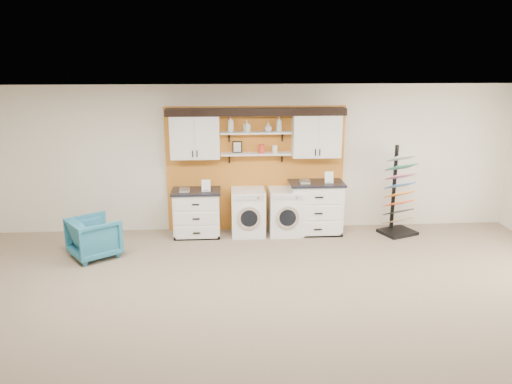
{
  "coord_description": "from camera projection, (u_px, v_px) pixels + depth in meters",
  "views": [
    {
      "loc": [
        -0.59,
        -5.38,
        3.3
      ],
      "look_at": [
        -0.1,
        2.3,
        1.2
      ],
      "focal_mm": 35.0,
      "sensor_mm": 36.0,
      "label": 1
    }
  ],
  "objects": [
    {
      "name": "shelf_upper",
      "position": [
        256.0,
        133.0,
        9.23
      ],
      "size": [
        1.32,
        0.28,
        0.03
      ],
      "primitive_type": "cube",
      "color": "white",
      "rests_on": "wall_back"
    },
    {
      "name": "soap_bottle_a",
      "position": [
        231.0,
        124.0,
        9.16
      ],
      "size": [
        0.15,
        0.15,
        0.3
      ],
      "primitive_type": "imported",
      "rotation": [
        0.0,
        0.0,
        -1.22
      ],
      "color": "silver",
      "rests_on": "shelf_upper"
    },
    {
      "name": "soap_bottle_d",
      "position": [
        279.0,
        124.0,
        9.22
      ],
      "size": [
        0.11,
        0.11,
        0.28
      ],
      "primitive_type": "imported",
      "rotation": [
        0.0,
        0.0,
        -1.59
      ],
      "color": "silver",
      "rests_on": "shelf_upper"
    },
    {
      "name": "upper_cabinet_right",
      "position": [
        316.0,
        135.0,
        9.31
      ],
      "size": [
        0.9,
        0.35,
        0.84
      ],
      "color": "white",
      "rests_on": "wall_back"
    },
    {
      "name": "canister_red",
      "position": [
        261.0,
        149.0,
        9.32
      ],
      "size": [
        0.11,
        0.11,
        0.16
      ],
      "primitive_type": "cylinder",
      "color": "red",
      "rests_on": "shelf_lower"
    },
    {
      "name": "floor",
      "position": [
        276.0,
        336.0,
        6.08
      ],
      "size": [
        10.0,
        10.0,
        0.0
      ],
      "primitive_type": "plane",
      "color": "gray",
      "rests_on": "ground"
    },
    {
      "name": "wall_back",
      "position": [
        255.0,
        158.0,
        9.56
      ],
      "size": [
        10.0,
        0.0,
        10.0
      ],
      "primitive_type": "plane",
      "rotation": [
        1.57,
        0.0,
        0.0
      ],
      "color": "beige",
      "rests_on": "floor"
    },
    {
      "name": "dryer",
      "position": [
        285.0,
        211.0,
        9.5
      ],
      "size": [
        0.62,
        0.71,
        0.87
      ],
      "color": "white",
      "rests_on": "floor"
    },
    {
      "name": "base_cabinet_left",
      "position": [
        197.0,
        213.0,
        9.4
      ],
      "size": [
        0.91,
        0.66,
        0.89
      ],
      "color": "white",
      "rests_on": "floor"
    },
    {
      "name": "shelf_lower",
      "position": [
        256.0,
        154.0,
        9.34
      ],
      "size": [
        1.32,
        0.28,
        0.03
      ],
      "primitive_type": "cube",
      "color": "white",
      "rests_on": "wall_back"
    },
    {
      "name": "armchair",
      "position": [
        94.0,
        237.0,
        8.42
      ],
      "size": [
        1.04,
        1.03,
        0.68
      ],
      "primitive_type": "imported",
      "rotation": [
        0.0,
        0.0,
        2.19
      ],
      "color": "#236C89",
      "rests_on": "floor"
    },
    {
      "name": "soap_bottle_c",
      "position": [
        268.0,
        127.0,
        9.22
      ],
      "size": [
        0.19,
        0.19,
        0.17
      ],
      "primitive_type": "imported",
      "rotation": [
        0.0,
        0.0,
        2.56
      ],
      "color": "silver",
      "rests_on": "shelf_upper"
    },
    {
      "name": "base_cabinet_right",
      "position": [
        316.0,
        208.0,
        9.52
      ],
      "size": [
        1.03,
        0.66,
        1.01
      ],
      "color": "white",
      "rests_on": "floor"
    },
    {
      "name": "crown_molding",
      "position": [
        256.0,
        111.0,
        9.14
      ],
      "size": [
        3.3,
        0.41,
        0.13
      ],
      "color": "black",
      "rests_on": "wall_back"
    },
    {
      "name": "upper_cabinet_left",
      "position": [
        195.0,
        136.0,
        9.17
      ],
      "size": [
        0.9,
        0.35,
        0.84
      ],
      "color": "white",
      "rests_on": "wall_back"
    },
    {
      "name": "accent_panel",
      "position": [
        256.0,
        169.0,
        9.58
      ],
      "size": [
        3.4,
        0.07,
        2.4
      ],
      "primitive_type": "cube",
      "color": "#C47121",
      "rests_on": "wall_back"
    },
    {
      "name": "soap_bottle_b",
      "position": [
        247.0,
        126.0,
        9.19
      ],
      "size": [
        0.13,
        0.13,
        0.21
      ],
      "primitive_type": "imported",
      "rotation": [
        0.0,
        0.0,
        -0.93
      ],
      "color": "silver",
      "rests_on": "shelf_upper"
    },
    {
      "name": "canister_cream",
      "position": [
        275.0,
        149.0,
        9.34
      ],
      "size": [
        0.1,
        0.1,
        0.14
      ],
      "primitive_type": "cylinder",
      "color": "silver",
      "rests_on": "shelf_lower"
    },
    {
      "name": "ceiling",
      "position": [
        279.0,
        104.0,
        5.34
      ],
      "size": [
        10.0,
        10.0,
        0.0
      ],
      "primitive_type": "plane",
      "rotation": [
        3.14,
        0.0,
        0.0
      ],
      "color": "white",
      "rests_on": "wall_back"
    },
    {
      "name": "washer",
      "position": [
        248.0,
        212.0,
        9.46
      ],
      "size": [
        0.63,
        0.71,
        0.88
      ],
      "color": "white",
      "rests_on": "floor"
    },
    {
      "name": "sample_rack",
      "position": [
        398.0,
        207.0,
        9.47
      ],
      "size": [
        0.76,
        0.71,
        1.7
      ],
      "rotation": [
        0.0,
        0.0,
        0.38
      ],
      "color": "black",
      "rests_on": "floor"
    },
    {
      "name": "picture_frame",
      "position": [
        237.0,
        147.0,
        9.33
      ],
      "size": [
        0.18,
        0.02,
        0.22
      ],
      "color": "black",
      "rests_on": "shelf_lower"
    }
  ]
}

